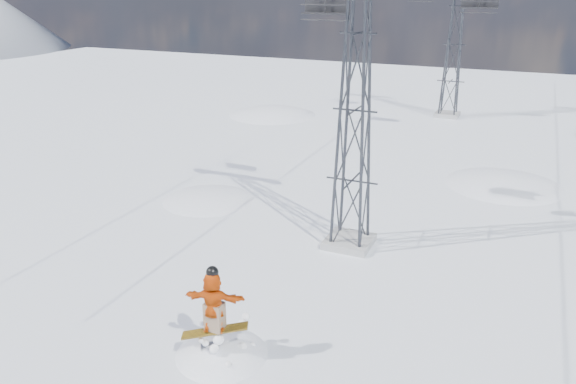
# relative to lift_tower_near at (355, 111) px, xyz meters

# --- Properties ---
(ground) EXTENTS (120.00, 120.00, 0.00)m
(ground) POSITION_rel_lift_tower_near_xyz_m (-0.80, -8.00, -5.47)
(ground) COLOR white
(ground) RESTS_ON ground
(snow_terrain) EXTENTS (39.00, 37.00, 22.00)m
(snow_terrain) POSITION_rel_lift_tower_near_xyz_m (-5.57, 13.24, -15.06)
(snow_terrain) COLOR white
(snow_terrain) RESTS_ON ground
(lift_tower_near) EXTENTS (5.20, 1.80, 11.43)m
(lift_tower_near) POSITION_rel_lift_tower_near_xyz_m (0.00, 0.00, 0.00)
(lift_tower_near) COLOR #999999
(lift_tower_near) RESTS_ON ground
(lift_tower_far) EXTENTS (5.20, 1.80, 11.43)m
(lift_tower_far) POSITION_rel_lift_tower_near_xyz_m (0.00, 25.00, 0.00)
(lift_tower_far) COLOR #999999
(lift_tower_far) RESTS_ON ground
(lift_chair_near) EXTENTS (1.92, 0.55, 2.38)m
(lift_chair_near) POSITION_rel_lift_tower_near_xyz_m (-2.20, 2.68, 3.48)
(lift_chair_near) COLOR black
(lift_chair_near) RESTS_ON ground
(lift_chair_mid) EXTENTS (2.19, 0.63, 2.71)m
(lift_chair_mid) POSITION_rel_lift_tower_near_xyz_m (2.20, 17.67, 3.21)
(lift_chair_mid) COLOR black
(lift_chair_mid) RESTS_ON ground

